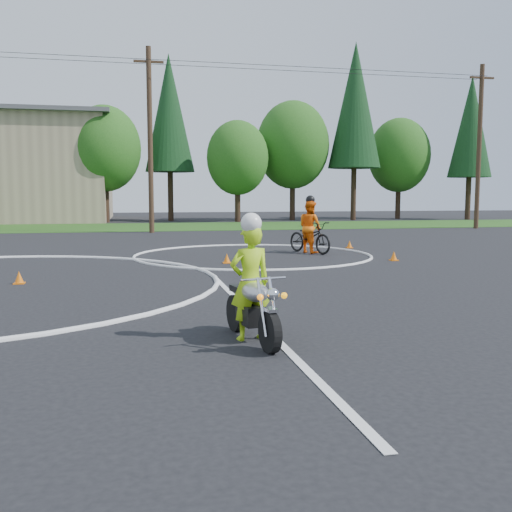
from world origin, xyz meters
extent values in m
cube|color=#1E4714|center=(0.00, 27.00, 0.01)|extent=(120.00, 10.00, 0.02)
torus|color=silver|center=(8.00, 8.00, 0.01)|extent=(8.10, 8.10, 0.10)
cube|color=silver|center=(6.00, -2.00, 0.01)|extent=(0.12, 10.00, 0.01)
cylinder|color=black|center=(5.75, -3.92, 0.28)|extent=(0.21, 0.57, 0.56)
cylinder|color=black|center=(5.52, -2.64, 0.28)|extent=(0.21, 0.57, 0.56)
cube|color=black|center=(5.63, -3.24, 0.37)|extent=(0.34, 0.55, 0.28)
ellipsoid|color=#B8B7BD|center=(5.66, -3.42, 0.72)|extent=(0.43, 0.64, 0.26)
cube|color=black|center=(5.58, -2.96, 0.69)|extent=(0.33, 0.59, 0.09)
cylinder|color=silver|center=(5.66, -3.86, 0.60)|extent=(0.10, 0.34, 0.75)
cylinder|color=silver|center=(5.82, -3.83, 0.60)|extent=(0.10, 0.34, 0.75)
cube|color=silver|center=(5.75, -3.94, 0.57)|extent=(0.16, 0.22, 0.05)
cylinder|color=silver|center=(5.71, -3.69, 0.95)|extent=(0.65, 0.15, 0.03)
sphere|color=silver|center=(5.77, -4.01, 0.79)|extent=(0.17, 0.17, 0.17)
sphere|color=orange|center=(5.60, -4.02, 0.76)|extent=(0.08, 0.08, 0.08)
sphere|color=orange|center=(5.93, -3.96, 0.76)|extent=(0.08, 0.08, 0.08)
cylinder|color=silver|center=(5.71, -2.84, 0.28)|extent=(0.20, 0.74, 0.07)
imported|color=#A9E017|center=(5.64, -3.18, 0.82)|extent=(0.66, 0.49, 1.64)
sphere|color=white|center=(5.65, -3.22, 1.66)|extent=(0.30, 0.30, 0.30)
imported|color=black|center=(10.19, 8.46, 0.56)|extent=(1.54, 2.26, 1.12)
imported|color=orange|center=(10.19, 8.46, 0.93)|extent=(1.01, 1.12, 1.87)
sphere|color=black|center=(10.19, 8.46, 1.89)|extent=(0.32, 0.32, 0.32)
cone|color=orange|center=(6.78, 6.00, 0.15)|extent=(0.22, 0.22, 0.30)
cube|color=orange|center=(6.78, 6.00, 0.01)|extent=(0.24, 0.24, 0.03)
cone|color=orange|center=(12.27, 9.93, 0.15)|extent=(0.22, 0.22, 0.30)
cube|color=orange|center=(12.27, 9.93, 0.01)|extent=(0.24, 0.24, 0.03)
cone|color=orange|center=(12.06, 5.59, 0.15)|extent=(0.22, 0.22, 0.30)
cube|color=orange|center=(12.06, 5.59, 0.01)|extent=(0.24, 0.24, 0.03)
cone|color=orange|center=(1.40, 3.00, 0.15)|extent=(0.22, 0.22, 0.30)
cube|color=orange|center=(1.40, 3.00, 0.01)|extent=(0.24, 0.24, 0.03)
cylinder|color=#382619|center=(2.00, 34.00, 1.62)|extent=(0.44, 0.44, 3.24)
ellipsoid|color=#1E5116|center=(2.00, 34.00, 5.58)|extent=(5.40, 5.40, 6.48)
cylinder|color=#382619|center=(7.00, 36.00, 1.98)|extent=(0.44, 0.44, 3.96)
cone|color=black|center=(7.00, 36.00, 8.63)|extent=(3.96, 3.96, 9.35)
cylinder|color=#382619|center=(12.00, 33.00, 1.44)|extent=(0.44, 0.44, 2.88)
ellipsoid|color=#1E5116|center=(12.00, 33.00, 4.96)|extent=(4.80, 4.80, 5.76)
cylinder|color=#382619|center=(17.00, 35.00, 1.80)|extent=(0.44, 0.44, 3.60)
ellipsoid|color=#1E5116|center=(17.00, 35.00, 6.20)|extent=(6.00, 6.00, 7.20)
cylinder|color=#382619|center=(22.00, 34.00, 2.16)|extent=(0.44, 0.44, 4.32)
cone|color=black|center=(22.00, 34.00, 9.42)|extent=(4.32, 4.32, 10.20)
cylinder|color=#382619|center=(27.00, 36.00, 1.62)|extent=(0.44, 0.44, 3.24)
ellipsoid|color=#1E5116|center=(27.00, 36.00, 5.58)|extent=(5.40, 5.40, 6.48)
cylinder|color=#382619|center=(32.00, 33.00, 1.80)|extent=(0.44, 0.44, 3.60)
cone|color=black|center=(32.00, 33.00, 7.85)|extent=(3.60, 3.60, 8.50)
cylinder|color=#382619|center=(-2.00, 35.00, 1.44)|extent=(0.44, 0.44, 2.88)
ellipsoid|color=#1E5116|center=(-2.00, 35.00, 4.96)|extent=(4.80, 4.80, 5.76)
cylinder|color=#473321|center=(5.00, 21.00, 5.00)|extent=(0.28, 0.28, 10.00)
cube|color=#473321|center=(5.00, 21.00, 9.20)|extent=(1.60, 0.12, 0.12)
cylinder|color=#473321|center=(25.00, 21.00, 5.00)|extent=(0.28, 0.28, 10.00)
cube|color=#473321|center=(25.00, 21.00, 9.20)|extent=(1.60, 0.12, 0.12)
cylinder|color=black|center=(15.00, 20.45, 9.20)|extent=(20.00, 0.02, 0.02)
cylinder|color=black|center=(15.00, 21.55, 9.20)|extent=(20.00, 0.02, 0.02)
camera|label=1|loc=(4.05, -10.99, 2.05)|focal=40.00mm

